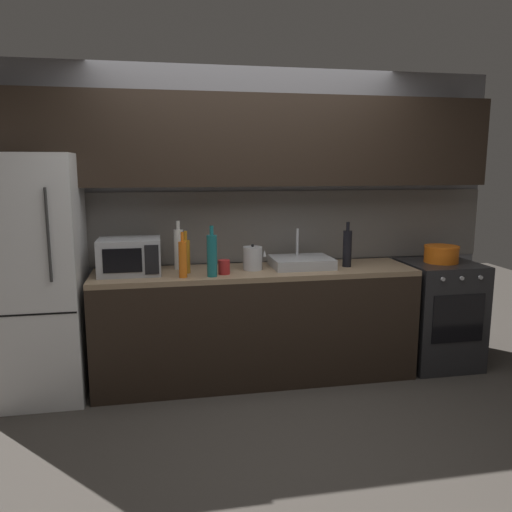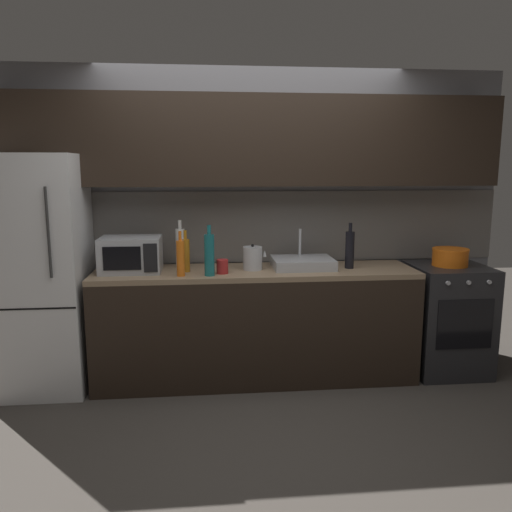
% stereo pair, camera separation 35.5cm
% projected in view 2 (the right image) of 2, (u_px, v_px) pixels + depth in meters
% --- Properties ---
extents(ground_plane, '(10.00, 10.00, 0.00)m').
position_uv_depth(ground_plane, '(269.00, 433.00, 3.28)').
color(ground_plane, '#3D3833').
extents(back_wall, '(4.27, 0.44, 2.50)m').
position_uv_depth(back_wall, '(252.00, 185.00, 4.18)').
color(back_wall, slate).
rests_on(back_wall, ground).
extents(counter_run, '(2.53, 0.60, 0.90)m').
position_uv_depth(counter_run, '(256.00, 324.00, 4.08)').
color(counter_run, black).
rests_on(counter_run, ground).
extents(refrigerator, '(0.68, 0.69, 1.80)m').
position_uv_depth(refrigerator, '(40.00, 274.00, 3.84)').
color(refrigerator, white).
rests_on(refrigerator, ground).
extents(oven_range, '(0.60, 0.62, 0.90)m').
position_uv_depth(oven_range, '(446.00, 318.00, 4.24)').
color(oven_range, '#232326').
rests_on(oven_range, ground).
extents(microwave, '(0.46, 0.35, 0.27)m').
position_uv_depth(microwave, '(131.00, 254.00, 3.90)').
color(microwave, '#A8AAAF').
rests_on(microwave, counter_run).
extents(sink_basin, '(0.48, 0.38, 0.30)m').
position_uv_depth(sink_basin, '(303.00, 263.00, 4.06)').
color(sink_basin, '#ADAFB5').
rests_on(sink_basin, counter_run).
extents(kettle, '(0.19, 0.15, 0.21)m').
position_uv_depth(kettle, '(253.00, 258.00, 3.98)').
color(kettle, '#B7BABF').
rests_on(kettle, counter_run).
extents(wine_bottle_white, '(0.07, 0.07, 0.38)m').
position_uv_depth(wine_bottle_white, '(180.00, 247.00, 4.06)').
color(wine_bottle_white, silver).
rests_on(wine_bottle_white, counter_run).
extents(wine_bottle_teal, '(0.08, 0.08, 0.38)m').
position_uv_depth(wine_bottle_teal, '(209.00, 254.00, 3.75)').
color(wine_bottle_teal, '#19666B').
rests_on(wine_bottle_teal, counter_run).
extents(wine_bottle_orange, '(0.06, 0.06, 0.34)m').
position_uv_depth(wine_bottle_orange, '(181.00, 258.00, 3.74)').
color(wine_bottle_orange, orange).
rests_on(wine_bottle_orange, counter_run).
extents(wine_bottle_dark, '(0.07, 0.07, 0.37)m').
position_uv_depth(wine_bottle_dark, '(350.00, 249.00, 4.03)').
color(wine_bottle_dark, black).
rests_on(wine_bottle_dark, counter_run).
extents(wine_bottle_amber, '(0.06, 0.06, 0.32)m').
position_uv_depth(wine_bottle_amber, '(186.00, 255.00, 3.90)').
color(wine_bottle_amber, '#B27019').
rests_on(wine_bottle_amber, counter_run).
extents(mug_red, '(0.09, 0.09, 0.11)m').
position_uv_depth(mug_red, '(222.00, 267.00, 3.85)').
color(mug_red, '#A82323').
rests_on(mug_red, counter_run).
extents(cooking_pot, '(0.29, 0.29, 0.14)m').
position_uv_depth(cooking_pot, '(450.00, 257.00, 4.15)').
color(cooking_pot, orange).
rests_on(cooking_pot, oven_range).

